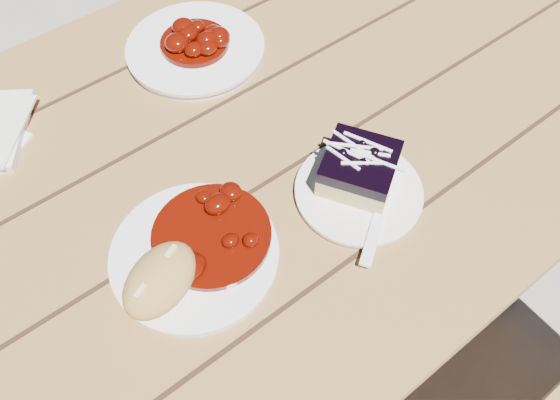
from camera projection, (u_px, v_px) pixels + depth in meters
picnic_table at (67, 316)px, 0.82m from camera, size 2.00×1.55×0.75m
main_plate at (195, 256)px, 0.68m from camera, size 0.20×0.20×0.02m
goulash_stew at (210, 229)px, 0.67m from camera, size 0.15×0.15×0.04m
bread_roll at (160, 280)px, 0.62m from camera, size 0.12×0.11×0.05m
dessert_plate at (358, 192)px, 0.74m from camera, size 0.17×0.17×0.01m
blueberry_cake at (359, 168)px, 0.72m from camera, size 0.13×0.13×0.05m
fork_dessert at (376, 225)px, 0.70m from camera, size 0.15×0.11×0.00m
fork_table at (2, 164)px, 0.77m from camera, size 0.15×0.10×0.00m
second_plate at (196, 49)px, 0.89m from camera, size 0.22×0.22×0.02m
second_stew at (193, 35)px, 0.87m from camera, size 0.11×0.11×0.04m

